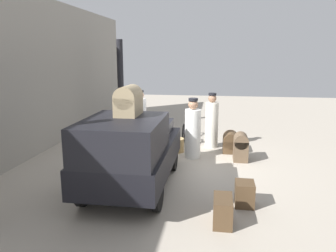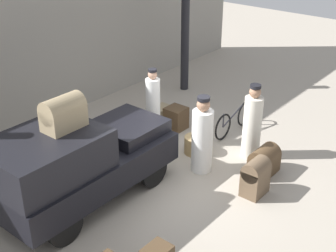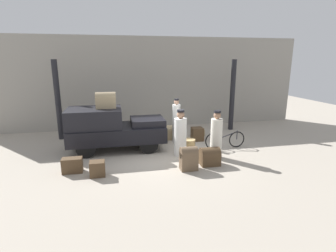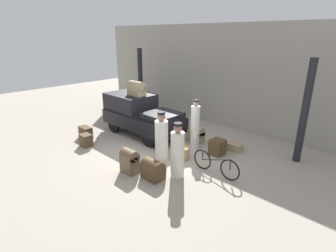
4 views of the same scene
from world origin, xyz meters
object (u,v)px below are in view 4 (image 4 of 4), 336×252
suitcase_black_upright (234,147)px  trunk_on_truck_roof (136,88)px  bicycle (216,164)px  porter_with_bicycle (195,126)px  suitcase_tan_flat (86,140)px  trunk_umber_medium (130,160)px  trunk_large_brown (86,132)px  conductor_in_dark_uniform (177,153)px  suitcase_small_leather (217,147)px  trunk_wicker_pale (153,169)px  trunk_barrel_dark (196,134)px  wicker_basket (183,153)px  porter_standing_middle (162,138)px  truck (140,113)px

suitcase_black_upright → trunk_on_truck_roof: 4.54m
bicycle → porter_with_bicycle: 2.10m
bicycle → suitcase_tan_flat: (-4.77, -1.61, -0.10)m
trunk_umber_medium → trunk_large_brown: trunk_umber_medium is taller
conductor_in_dark_uniform → suitcase_tan_flat: (-4.02, -0.72, -0.54)m
conductor_in_dark_uniform → suitcase_small_leather: conductor_in_dark_uniform is taller
trunk_wicker_pale → trunk_barrel_dark: 3.19m
bicycle → trunk_barrel_dark: size_ratio=2.61×
trunk_on_truck_roof → wicker_basket: bearing=-10.7°
porter_standing_middle → trunk_on_truck_roof: trunk_on_truck_roof is taller
suitcase_black_upright → trunk_on_truck_roof: bearing=-163.0°
trunk_large_brown → suitcase_black_upright: size_ratio=1.04×
trunk_barrel_dark → trunk_on_truck_roof: 3.09m
porter_with_bicycle → conductor_in_dark_uniform: (0.95, -2.02, -0.09)m
trunk_on_truck_roof → porter_with_bicycle: bearing=8.6°
porter_with_bicycle → suitcase_tan_flat: bearing=-138.3°
bicycle → trunk_barrel_dark: (-2.00, 1.61, -0.02)m
suitcase_small_leather → trunk_barrel_dark: (-1.25, 0.40, 0.04)m
porter_standing_middle → trunk_barrel_dark: porter_standing_middle is taller
wicker_basket → suitcase_black_upright: size_ratio=0.82×
conductor_in_dark_uniform → trunk_umber_medium: bearing=-146.3°
conductor_in_dark_uniform → trunk_barrel_dark: size_ratio=2.70×
wicker_basket → trunk_on_truck_roof: 3.55m
trunk_wicker_pale → trunk_barrel_dark: bearing=104.6°
wicker_basket → suitcase_black_upright: bearing=62.5°
truck → trunk_barrel_dark: bearing=21.3°
bicycle → trunk_large_brown: 5.67m
porter_with_bicycle → suitcase_small_leather: size_ratio=3.30×
suitcase_tan_flat → suitcase_black_upright: suitcase_tan_flat is taller
porter_with_bicycle → suitcase_black_upright: (1.20, 0.80, -0.72)m
conductor_in_dark_uniform → trunk_on_truck_roof: 4.22m
suitcase_small_leather → trunk_barrel_dark: trunk_barrel_dark is taller
wicker_basket → trunk_wicker_pale: (0.24, -1.61, 0.09)m
suitcase_black_upright → porter_with_bicycle: bearing=-146.5°
truck → trunk_umber_medium: bearing=-45.9°
trunk_umber_medium → suitcase_small_leather: size_ratio=1.35×
conductor_in_dark_uniform → trunk_on_truck_roof: bearing=156.8°
porter_standing_middle → suitcase_tan_flat: bearing=-157.0°
trunk_barrel_dark → truck: bearing=-158.7°
porter_standing_middle → suitcase_small_leather: (1.17, 1.61, -0.48)m
truck → porter_standing_middle: (2.41, -1.10, -0.13)m
porter_standing_middle → suitcase_tan_flat: size_ratio=3.63×
porter_with_bicycle → suitcase_tan_flat: porter_with_bicycle is taller
conductor_in_dark_uniform → trunk_large_brown: 4.83m
truck → wicker_basket: size_ratio=7.57×
truck → trunk_on_truck_roof: trunk_on_truck_roof is taller
porter_with_bicycle → suitcase_black_upright: porter_with_bicycle is taller
truck → bicycle: (4.32, -0.70, -0.55)m
wicker_basket → trunk_barrel_dark: bearing=111.1°
suitcase_black_upright → trunk_on_truck_roof: trunk_on_truck_roof is taller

